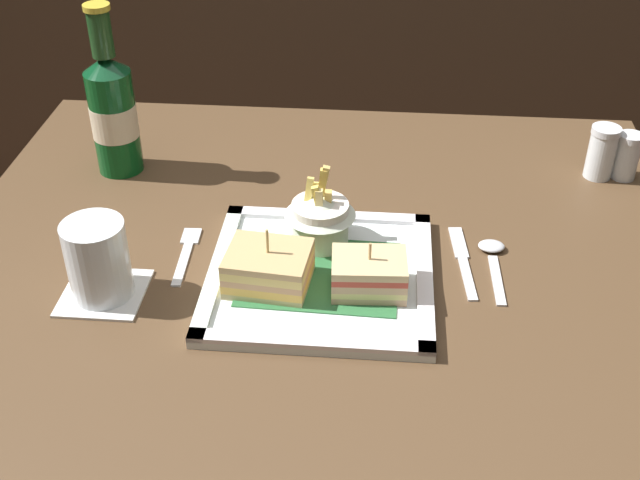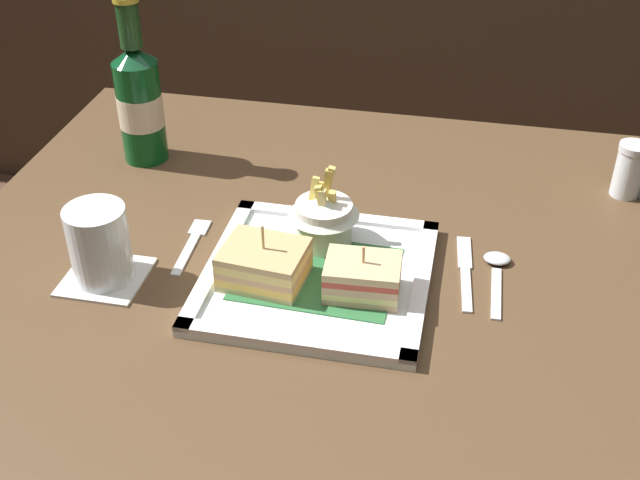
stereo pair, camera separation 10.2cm
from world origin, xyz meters
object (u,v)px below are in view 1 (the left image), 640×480
Objects in this scene: dining_table at (320,325)px; fries_cup at (320,215)px; square_plate at (320,276)px; water_glass at (99,264)px; knife at (462,259)px; sandwich_half_right at (369,274)px; beer_bottle at (113,110)px; salt_shaker at (601,155)px; fork at (186,252)px; sandwich_half_left at (269,268)px; pepper_shaker at (626,159)px; spoon at (493,255)px.

fries_cup is at bearing 88.36° from dining_table.
dining_table is 3.58× the size of square_plate.
knife is at bearing 13.96° from water_glass.
sandwich_half_right reaches higher than dining_table.
beer_bottle is at bearing 144.17° from sandwich_half_right.
fries_cup is 0.46m from salt_shaker.
fork is at bearing 49.41° from water_glass.
sandwich_half_right is 0.12m from fries_cup.
square_plate is 2.82× the size of water_glass.
dining_table is 7.80× the size of fork.
beer_bottle reaches higher than sandwich_half_right.
fork is (-0.18, -0.03, -0.05)m from fries_cup.
square_plate is 2.62× the size of sandwich_half_left.
sandwich_half_left reaches higher than pepper_shaker.
fork is at bearing -177.57° from knife.
dining_table is 12.17× the size of salt_shaker.
knife is at bearing 19.47° from sandwich_half_left.
dining_table is at bearing -150.12° from salt_shaker.
knife is at bearing 35.48° from sandwich_half_right.
sandwich_half_left is at bearing -46.40° from beer_bottle.
water_glass is 0.46m from knife.
spoon is at bearing 1.01° from dining_table.
sandwich_half_left is 0.26m from knife.
sandwich_half_left is at bearing -119.87° from fries_cup.
spoon is (0.23, -0.00, -0.05)m from fries_cup.
beer_bottle reaches higher than fork.
knife reaches higher than dining_table.
square_plate is (0.01, -0.06, 0.14)m from dining_table.
fries_cup reaches higher than salt_shaker.
water_glass is at bearing -152.40° from salt_shaker.
beer_bottle reaches higher than dining_table.
square_plate reaches higher than knife.
pepper_shaker is at bearing 22.08° from fork.
sandwich_half_left is 1.03× the size of fries_cup.
knife is 0.35m from pepper_shaker.
sandwich_half_right is (0.07, -0.09, 0.16)m from dining_table.
sandwich_half_left is at bearing -161.81° from spoon.
fries_cup is (0.06, 0.10, 0.02)m from sandwich_half_left.
spoon is 0.29m from salt_shaker.
pepper_shaker is at bearing 40.55° from sandwich_half_right.
sandwich_half_right is 0.36× the size of beer_bottle.
fries_cup reaches higher than square_plate.
pepper_shaker is at bearing 34.09° from square_plate.
pepper_shaker is at bearing 32.83° from sandwich_half_left.
sandwich_half_left is 1.48× the size of pepper_shaker.
pepper_shaker is (0.25, 0.24, 0.03)m from knife.
square_plate is at bearing -84.49° from dining_table.
salt_shaker reaches higher than fork.
salt_shaker is (0.40, 0.22, -0.02)m from fries_cup.
knife is 0.04m from spoon.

